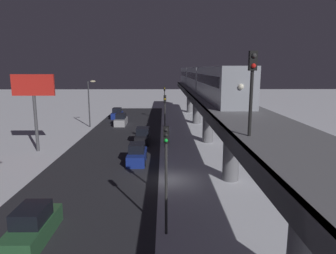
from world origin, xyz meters
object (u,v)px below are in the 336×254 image
at_px(traffic_light_mid, 165,113).
at_px(traffic_light_far, 165,98).
at_px(rail_signal, 252,79).
at_px(subway_train, 199,77).
at_px(commercial_billboard, 34,93).
at_px(traffic_light_near, 166,165).
at_px(sedan_black, 143,137).
at_px(sedan_blue, 137,155).
at_px(sedan_blue_2, 117,114).
at_px(sedan_green, 33,227).
at_px(sedan_silver, 121,120).

relative_size(traffic_light_mid, traffic_light_far, 1.00).
bearing_deg(traffic_light_far, rail_signal, 95.36).
distance_m(subway_train, commercial_billboard, 25.75).
distance_m(traffic_light_near, traffic_light_mid, 20.26).
height_order(sedan_black, commercial_billboard, commercial_billboard).
height_order(sedan_blue, sedan_blue_2, same).
xyz_separation_m(sedan_green, traffic_light_far, (-7.50, -41.07, 3.40)).
bearing_deg(traffic_light_near, sedan_blue, -78.38).
bearing_deg(sedan_blue, traffic_light_near, -78.38).
bearing_deg(traffic_light_mid, traffic_light_near, 90.00).
xyz_separation_m(sedan_black, sedan_blue_2, (6.40, -20.59, 0.00)).
bearing_deg(traffic_light_far, sedan_blue_2, -16.94).
bearing_deg(traffic_light_near, commercial_billboard, -51.38).
height_order(subway_train, sedan_blue_2, subway_train).
xyz_separation_m(rail_signal, sedan_blue, (6.90, -16.23, -8.27)).
distance_m(subway_train, sedan_blue_2, 19.01).
bearing_deg(sedan_silver, sedan_black, 109.55).
bearing_deg(sedan_silver, traffic_light_mid, 115.88).
xyz_separation_m(subway_train, commercial_billboard, (20.54, 15.48, -1.28)).
height_order(subway_train, sedan_blue, subway_train).
distance_m(sedan_blue, sedan_blue_2, 29.94).
xyz_separation_m(sedan_green, sedan_blue_2, (1.80, -43.91, 0.00)).
xyz_separation_m(rail_signal, sedan_black, (6.90, -24.89, -8.25)).
bearing_deg(sedan_blue, commercial_billboard, 159.25).
height_order(rail_signal, sedan_black, rail_signal).
distance_m(subway_train, traffic_light_near, 34.82).
bearing_deg(sedan_black, sedan_green, -101.16).
distance_m(sedan_silver, commercial_billboard, 19.56).
bearing_deg(traffic_light_far, sedan_silver, 32.62).
bearing_deg(traffic_light_mid, rail_signal, 100.13).
bearing_deg(subway_train, rail_signal, 87.41).
relative_size(sedan_green, traffic_light_far, 0.75).
height_order(sedan_blue_2, traffic_light_mid, traffic_light_mid).
relative_size(sedan_blue_2, commercial_billboard, 0.51).
height_order(traffic_light_near, traffic_light_mid, same).
xyz_separation_m(traffic_light_mid, commercial_billboard, (14.90, 1.61, 2.63)).
bearing_deg(traffic_light_far, traffic_light_mid, 90.00).
height_order(sedan_blue, commercial_billboard, commercial_billboard).
height_order(subway_train, traffic_light_mid, subway_train).
relative_size(sedan_blue_2, traffic_light_far, 0.71).
bearing_deg(sedan_black, sedan_blue, -90.00).
relative_size(sedan_black, sedan_green, 0.99).
relative_size(sedan_black, traffic_light_near, 0.74).
bearing_deg(rail_signal, commercial_billboard, -47.71).
relative_size(traffic_light_mid, commercial_billboard, 0.72).
relative_size(sedan_blue, traffic_light_near, 0.70).
relative_size(sedan_silver, traffic_light_far, 0.73).
distance_m(sedan_green, traffic_light_far, 41.89).
bearing_deg(traffic_light_near, rail_signal, 152.01).
bearing_deg(sedan_black, traffic_light_mid, -40.86).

